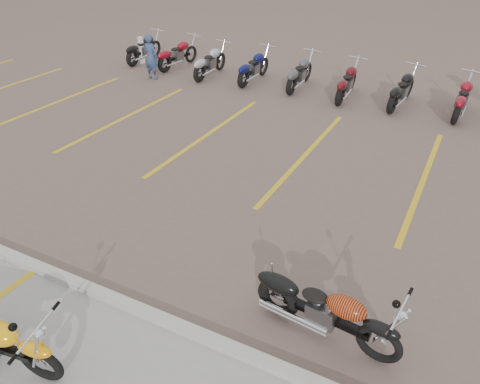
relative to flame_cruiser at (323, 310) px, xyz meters
The scene contains 7 objects.
ground 2.50m from the flame_cruiser, 151.88° to the left, with size 100.00×100.00×0.00m, color brown.
curb 2.36m from the flame_cruiser, 158.83° to the right, with size 60.00×0.18×0.12m, color #ADAAA3.
parking_stripes 5.61m from the flame_cruiser, 112.81° to the left, with size 38.00×5.50×0.01m, color gold, non-canonical shape.
flame_cruiser is the anchor object (origin of this frame).
person_a 12.46m from the flame_cruiser, 137.24° to the left, with size 0.56×0.36×1.53m, color navy.
bollard 14.64m from the flame_cruiser, 137.22° to the left, with size 0.15×0.15×1.00m, color silver.
bg_bike_row 10.00m from the flame_cruiser, 99.95° to the left, with size 18.84×2.02×1.10m.
Camera 1 is at (3.29, -5.67, 4.87)m, focal length 35.00 mm.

